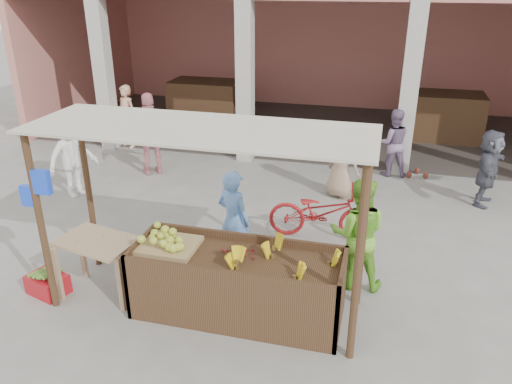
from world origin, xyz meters
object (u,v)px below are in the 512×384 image
(vendor_green, at_px, (358,231))
(motorcycle, at_px, (322,211))
(red_crate, at_px, (48,284))
(fruit_stall, at_px, (238,286))
(side_table, at_px, (98,249))
(vendor_blue, at_px, (234,218))

(vendor_green, distance_m, motorcycle, 1.44)
(red_crate, bearing_deg, fruit_stall, 21.76)
(fruit_stall, distance_m, vendor_green, 1.77)
(fruit_stall, distance_m, red_crate, 2.63)
(vendor_green, relative_size, motorcycle, 0.92)
(side_table, bearing_deg, motorcycle, 53.03)
(red_crate, xyz_separation_m, motorcycle, (3.35, 2.50, 0.34))
(fruit_stall, distance_m, motorcycle, 2.39)
(fruit_stall, bearing_deg, vendor_blue, 109.30)
(fruit_stall, height_order, vendor_green, vendor_green)
(red_crate, height_order, vendor_green, vendor_green)
(fruit_stall, height_order, vendor_blue, vendor_blue)
(red_crate, relative_size, vendor_blue, 0.32)
(vendor_blue, bearing_deg, fruit_stall, 132.61)
(side_table, relative_size, vendor_blue, 0.69)
(vendor_green, bearing_deg, motorcycle, -66.75)
(red_crate, distance_m, motorcycle, 4.20)
(side_table, relative_size, vendor_green, 0.67)
(side_table, height_order, vendor_green, vendor_green)
(fruit_stall, bearing_deg, motorcycle, 71.89)
(fruit_stall, height_order, side_table, side_table)
(fruit_stall, bearing_deg, vendor_green, 36.86)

